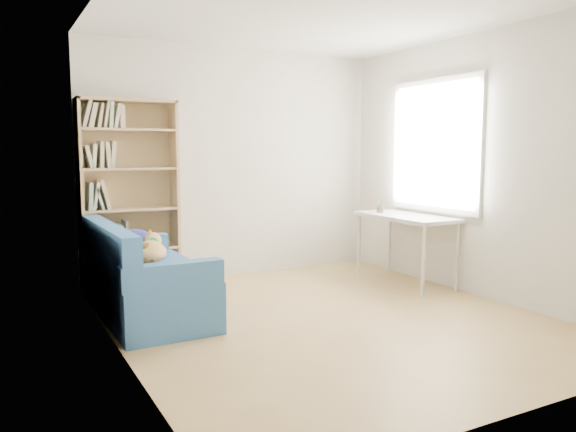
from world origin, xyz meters
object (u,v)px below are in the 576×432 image
at_px(sofa, 143,279).
at_px(pen_cup, 380,208).
at_px(bookshelf, 130,204).
at_px(desk, 406,222).

bearing_deg(sofa, pen_cup, 3.10).
distance_m(sofa, bookshelf, 1.12).
bearing_deg(desk, bookshelf, 157.92).
height_order(sofa, pen_cup, pen_cup).
bearing_deg(pen_cup, bookshelf, 163.92).
bearing_deg(bookshelf, desk, -22.08).
height_order(sofa, bookshelf, bookshelf).
bearing_deg(desk, sofa, 176.98).
relative_size(sofa, pen_cup, 11.47).
relative_size(sofa, desk, 1.41).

